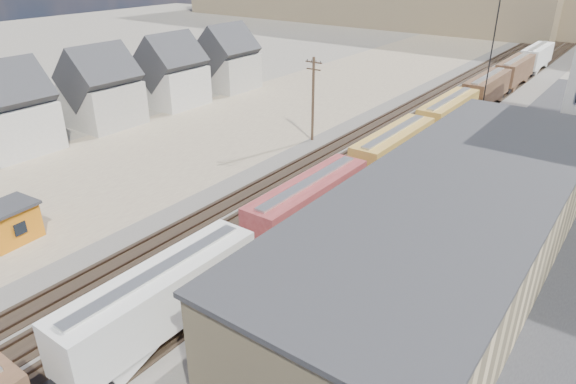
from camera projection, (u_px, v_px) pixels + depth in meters
The scene contains 9 objects.
ballast_bed at pixel (405, 136), 63.63m from camera, with size 18.00×200.00×0.06m, color #4C4742.
dirt_yard at pixel (231, 127), 67.06m from camera, with size 24.00×180.00×0.03m, color #7E6857.
rail_tracks at pixel (401, 135), 63.89m from camera, with size 11.40×200.00×0.24m.
freight_train at pixel (423, 129), 57.44m from camera, with size 3.00×119.74×4.46m.
warehouse at pixel (456, 225), 35.88m from camera, with size 12.40×40.40×7.25m.
utility_pole_north at pixel (313, 98), 60.09m from camera, with size 2.20×0.32×10.00m.
radio_mast at pixel (491, 55), 63.77m from camera, with size 1.20×0.16×18.00m.
townhouse_row at pixel (59, 102), 61.78m from camera, with size 8.15×68.16×10.47m.
maintenance_shed at pixel (9, 223), 40.32m from camera, with size 3.65×4.53×3.13m.
Camera 1 is at (24.09, -7.27, 21.19)m, focal length 32.00 mm.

